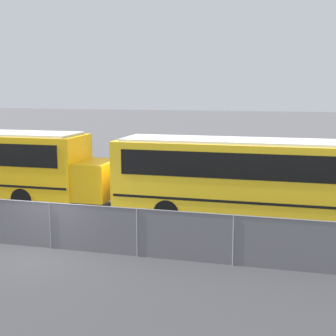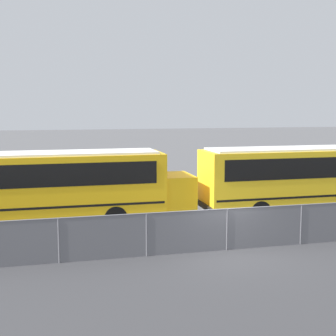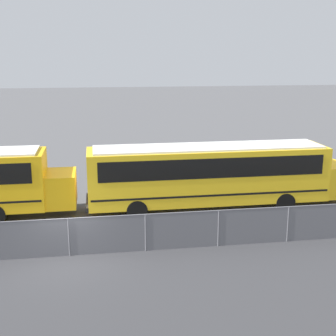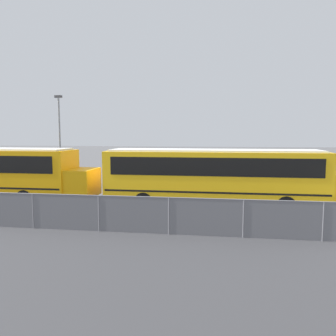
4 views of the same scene
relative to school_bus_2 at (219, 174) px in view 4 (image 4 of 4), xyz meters
The scene contains 2 objects.
school_bus_2 is the anchor object (origin of this frame).
light_pole 15.30m from the school_bus_2, 150.75° to the left, with size 0.60×0.24×7.46m.
Camera 4 is at (-7.32, -13.37, 4.22)m, focal length 35.00 mm.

